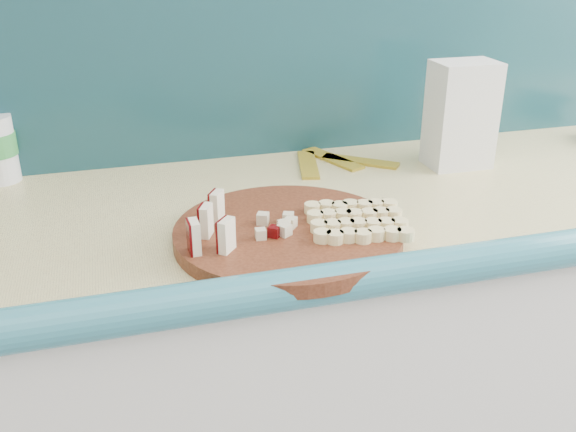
# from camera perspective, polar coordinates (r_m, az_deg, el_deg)

# --- Properties ---
(kitchen_counter) EXTENTS (2.20, 0.63, 0.91)m
(kitchen_counter) POSITION_cam_1_polar(r_m,az_deg,el_deg) (1.48, 8.61, -14.23)
(kitchen_counter) COLOR white
(kitchen_counter) RESTS_ON ground
(backsplash) EXTENTS (2.20, 0.02, 0.50)m
(backsplash) POSITION_cam_1_polar(r_m,az_deg,el_deg) (1.44, 5.59, 15.82)
(backsplash) COLOR teal
(backsplash) RESTS_ON kitchen_counter
(cutting_board) EXTENTS (0.43, 0.43, 0.02)m
(cutting_board) POSITION_cam_1_polar(r_m,az_deg,el_deg) (1.03, 0.00, -1.60)
(cutting_board) COLOR #3F1A0D
(cutting_board) RESTS_ON kitchen_counter
(apple_wedges) EXTENTS (0.07, 0.14, 0.05)m
(apple_wedges) POSITION_cam_1_polar(r_m,az_deg,el_deg) (0.98, -6.92, -0.74)
(apple_wedges) COLOR #F5E9C4
(apple_wedges) RESTS_ON cutting_board
(apple_chunks) EXTENTS (0.05, 0.06, 0.02)m
(apple_chunks) POSITION_cam_1_polar(r_m,az_deg,el_deg) (1.02, -1.30, -0.61)
(apple_chunks) COLOR beige
(apple_chunks) RESTS_ON cutting_board
(banana_slices) EXTENTS (0.18, 0.16, 0.02)m
(banana_slices) POSITION_cam_1_polar(r_m,az_deg,el_deg) (1.03, 6.18, -0.38)
(banana_slices) COLOR #FAE598
(banana_slices) RESTS_ON cutting_board
(flour_bag) EXTENTS (0.13, 0.09, 0.22)m
(flour_bag) POSITION_cam_1_polar(r_m,az_deg,el_deg) (1.38, 15.12, 8.68)
(flour_bag) COLOR silver
(flour_bag) RESTS_ON kitchen_counter
(banana_peel) EXTENTS (0.23, 0.19, 0.01)m
(banana_peel) POSITION_cam_1_polar(r_m,az_deg,el_deg) (1.38, 4.09, 4.85)
(banana_peel) COLOR gold
(banana_peel) RESTS_ON kitchen_counter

